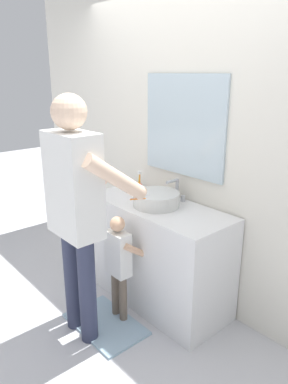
% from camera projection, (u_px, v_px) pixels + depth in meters
% --- Properties ---
extents(ground_plane, '(14.00, 14.00, 0.00)m').
position_uv_depth(ground_plane, '(130.00, 312.00, 3.02)').
color(ground_plane, silver).
extents(back_wall, '(4.40, 0.10, 2.70)m').
position_uv_depth(back_wall, '(187.00, 141.00, 2.98)').
color(back_wall, silver).
rests_on(back_wall, ground).
extents(vanity_cabinet, '(1.27, 0.54, 0.87)m').
position_uv_depth(vanity_cabinet, '(157.00, 254.00, 3.07)').
color(vanity_cabinet, white).
rests_on(vanity_cabinet, ground).
extents(sink_basin, '(0.37, 0.37, 0.11)m').
position_uv_depth(sink_basin, '(156.00, 199.00, 2.90)').
color(sink_basin, silver).
rests_on(sink_basin, vanity_cabinet).
extents(faucet, '(0.18, 0.14, 0.18)m').
position_uv_depth(faucet, '(176.00, 190.00, 3.03)').
color(faucet, '#B7BABF').
rests_on(faucet, vanity_cabinet).
extents(toothbrush_cup, '(0.07, 0.07, 0.21)m').
position_uv_depth(toothbrush_cup, '(138.00, 189.00, 3.17)').
color(toothbrush_cup, '#D86666').
rests_on(toothbrush_cup, vanity_cabinet).
extents(bath_mat, '(0.64, 0.40, 0.02)m').
position_uv_depth(bath_mat, '(106.00, 324.00, 2.86)').
color(bath_mat, '#99B7CC').
rests_on(bath_mat, ground).
extents(child_toddler, '(0.27, 0.27, 0.88)m').
position_uv_depth(child_toddler, '(119.00, 259.00, 2.79)').
color(child_toddler, '#6B5B4C').
rests_on(child_toddler, ground).
extents(adult_parent, '(0.55, 0.57, 1.76)m').
position_uv_depth(adult_parent, '(77.00, 200.00, 2.47)').
color(adult_parent, '#2D334C').
rests_on(adult_parent, ground).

